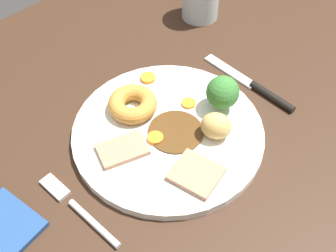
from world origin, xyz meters
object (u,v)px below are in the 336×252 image
yorkshire_pudding (133,104)px  carrot_coin_side (155,138)px  meat_slice_under (196,174)px  knife (256,87)px  dinner_plate (168,133)px  carrot_coin_back (148,78)px  broccoli_floret (223,92)px  fork (77,208)px  roast_potato_left (216,126)px  carrot_coin_front (189,103)px  meat_slice_main (123,150)px

yorkshire_pudding → carrot_coin_side: 7.06cm
meat_slice_under → knife: (20.51, 5.87, -1.35)cm
dinner_plate → carrot_coin_back: size_ratio=11.65×
carrot_coin_side → broccoli_floret: (11.89, -2.27, 2.97)cm
yorkshire_pudding → fork: (-16.49, -7.65, -2.31)cm
dinner_plate → fork: (-17.58, -0.82, -0.31)cm
carrot_coin_back → carrot_coin_side: size_ratio=1.06×
carrot_coin_side → roast_potato_left: bearing=-37.7°
dinner_plate → carrot_coin_back: carrot_coin_back is taller
carrot_coin_back → broccoli_floret: (4.10, -12.59, 3.01)cm
broccoli_floret → carrot_coin_back: bearing=108.0°
fork → carrot_coin_front: bearing=-87.8°
yorkshire_pudding → roast_potato_left: (5.58, -12.31, 0.76)cm
meat_slice_main → carrot_coin_side: size_ratio=2.96×
meat_slice_main → carrot_coin_front: size_ratio=3.04×
dinner_plate → meat_slice_under: bearing=-108.0°
meat_slice_under → yorkshire_pudding: bearing=83.7°
carrot_coin_back → carrot_coin_side: 12.93cm
meat_slice_under → yorkshire_pudding: (1.71, 15.42, 0.90)cm
broccoli_floret → knife: bearing=-3.0°
fork → knife: bearing=-96.8°
yorkshire_pudding → broccoli_floret: (10.39, -9.11, 2.00)cm
fork → carrot_coin_side: bearing=-90.6°
dinner_plate → carrot_coin_back: (5.20, 10.31, 0.99)cm
roast_potato_left → fork: 22.77cm
carrot_coin_back → broccoli_floret: size_ratio=0.42×
carrot_coin_back → fork: size_ratio=0.16×
meat_slice_under → yorkshire_pudding: yorkshire_pudding is taller
carrot_coin_back → broccoli_floret: bearing=-72.0°
meat_slice_main → carrot_coin_side: (4.90, -1.45, -0.07)cm
carrot_coin_back → fork: bearing=-154.0°
meat_slice_main → carrot_coin_side: meat_slice_main is taller
dinner_plate → carrot_coin_side: size_ratio=12.31×
dinner_plate → broccoli_floret: bearing=-13.8°
carrot_coin_back → meat_slice_under: bearing=-112.9°
yorkshire_pudding → knife: size_ratio=0.41×
dinner_plate → yorkshire_pudding: (-1.09, 6.83, 2.00)cm
dinner_plate → yorkshire_pudding: 7.20cm
meat_slice_main → carrot_coin_back: 15.48cm
roast_potato_left → carrot_coin_back: roast_potato_left is taller
roast_potato_left → carrot_coin_back: size_ratio=1.85×
knife → carrot_coin_back: bearing=43.2°
meat_slice_main → yorkshire_pudding: (6.40, 5.38, 0.90)cm
roast_potato_left → carrot_coin_back: bearing=87.4°
carrot_coin_front → knife: size_ratio=0.12×
meat_slice_under → carrot_coin_front: (8.89, 10.23, -0.19)cm
fork → yorkshire_pudding: bearing=-68.8°
carrot_coin_front → carrot_coin_back: 8.72cm
meat_slice_under → roast_potato_left: bearing=23.1°
roast_potato_left → carrot_coin_front: bearing=77.3°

